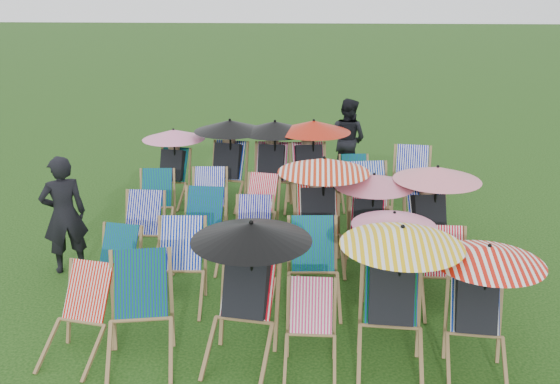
# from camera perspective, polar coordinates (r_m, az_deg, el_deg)

# --- Properties ---
(ground) EXTENTS (100.00, 100.00, 0.00)m
(ground) POSITION_cam_1_polar(r_m,az_deg,el_deg) (8.49, 0.24, -6.71)
(ground) COLOR black
(ground) RESTS_ON ground
(deckchair_0) EXTENTS (0.74, 0.91, 0.89)m
(deckchair_0) POSITION_cam_1_polar(r_m,az_deg,el_deg) (6.71, -18.10, -10.83)
(deckchair_0) COLOR olive
(deckchair_0) RESTS_ON ground
(deckchair_1) EXTENTS (0.83, 1.04, 1.02)m
(deckchair_1) POSITION_cam_1_polar(r_m,az_deg,el_deg) (6.46, -12.73, -10.85)
(deckchair_1) COLOR olive
(deckchair_1) RESTS_ON ground
(deckchair_2) EXTENTS (1.20, 1.27, 1.42)m
(deckchair_2) POSITION_cam_1_polar(r_m,az_deg,el_deg) (6.26, -3.24, -8.88)
(deckchair_2) COLOR olive
(deckchair_2) RESTS_ON ground
(deckchair_3) EXTENTS (0.54, 0.76, 0.81)m
(deckchair_3) POSITION_cam_1_polar(r_m,az_deg,el_deg) (6.25, 2.82, -12.57)
(deckchair_3) COLOR olive
(deckchair_3) RESTS_ON ground
(deckchair_4) EXTENTS (1.20, 1.26, 1.42)m
(deckchair_4) POSITION_cam_1_polar(r_m,az_deg,el_deg) (6.24, 10.39, -9.27)
(deckchair_4) COLOR olive
(deckchair_4) RESTS_ON ground
(deckchair_5) EXTENTS (1.07, 1.13, 1.27)m
(deckchair_5) POSITION_cam_1_polar(r_m,az_deg,el_deg) (6.40, 17.82, -9.99)
(deckchair_5) COLOR olive
(deckchair_5) RESTS_ON ground
(deckchair_6) EXTENTS (0.68, 0.86, 0.84)m
(deckchair_6) POSITION_cam_1_polar(r_m,az_deg,el_deg) (7.71, -15.20, -6.71)
(deckchair_6) COLOR olive
(deckchair_6) RESTS_ON ground
(deckchair_7) EXTENTS (0.67, 0.91, 0.95)m
(deckchair_7) POSITION_cam_1_polar(r_m,az_deg,el_deg) (7.45, -9.27, -6.73)
(deckchair_7) COLOR olive
(deckchair_7) RESTS_ON ground
(deckchair_8) EXTENTS (0.66, 0.85, 0.86)m
(deckchair_8) POSITION_cam_1_polar(r_m,az_deg,el_deg) (7.33, -2.50, -7.35)
(deckchair_8) COLOR olive
(deckchair_8) RESTS_ON ground
(deckchair_9) EXTENTS (0.70, 0.93, 0.97)m
(deckchair_9) POSITION_cam_1_polar(r_m,az_deg,el_deg) (7.31, 3.10, -6.92)
(deckchair_9) COLOR olive
(deckchair_9) RESTS_ON ground
(deckchair_10) EXTENTS (0.97, 1.01, 1.15)m
(deckchair_10) POSITION_cam_1_polar(r_m,az_deg,el_deg) (7.32, 9.98, -6.11)
(deckchair_10) COLOR olive
(deckchair_10) RESTS_ON ground
(deckchair_11) EXTENTS (0.61, 0.83, 0.88)m
(deckchair_11) POSITION_cam_1_polar(r_m,az_deg,el_deg) (7.52, 14.92, -7.19)
(deckchair_11) COLOR olive
(deckchair_11) RESTS_ON ground
(deckchair_12) EXTENTS (0.62, 0.85, 0.90)m
(deckchair_12) POSITION_cam_1_polar(r_m,az_deg,el_deg) (8.63, -12.75, -3.49)
(deckchair_12) COLOR olive
(deckchair_12) RESTS_ON ground
(deckchair_13) EXTENTS (0.69, 0.92, 0.96)m
(deckchair_13) POSITION_cam_1_polar(r_m,az_deg,el_deg) (8.44, -7.29, -3.46)
(deckchair_13) COLOR olive
(deckchair_13) RESTS_ON ground
(deckchair_14) EXTENTS (0.57, 0.80, 0.86)m
(deckchair_14) POSITION_cam_1_polar(r_m,az_deg,el_deg) (8.38, -2.48, -3.85)
(deckchair_14) COLOR olive
(deckchair_14) RESTS_ON ground
(deckchair_15) EXTENTS (1.22, 1.30, 1.45)m
(deckchair_15) POSITION_cam_1_polar(r_m,az_deg,el_deg) (8.28, 3.70, -1.67)
(deckchair_15) COLOR olive
(deckchair_15) RESTS_ON ground
(deckchair_16) EXTENTS (1.05, 1.11, 1.25)m
(deckchair_16) POSITION_cam_1_polar(r_m,az_deg,el_deg) (8.34, 8.13, -2.45)
(deckchair_16) COLOR olive
(deckchair_16) RESTS_ON ground
(deckchair_17) EXTENTS (1.14, 1.24, 1.36)m
(deckchair_17) POSITION_cam_1_polar(r_m,az_deg,el_deg) (8.44, 13.84, -2.14)
(deckchair_17) COLOR olive
(deckchair_17) RESTS_ON ground
(deckchair_18) EXTENTS (0.64, 0.85, 0.88)m
(deckchair_18) POSITION_cam_1_polar(r_m,az_deg,el_deg) (9.67, -11.38, -1.01)
(deckchair_18) COLOR olive
(deckchair_18) RESTS_ON ground
(deckchair_19) EXTENTS (0.63, 0.85, 0.89)m
(deckchair_19) POSITION_cam_1_polar(r_m,az_deg,el_deg) (9.58, -6.60, -0.90)
(deckchair_19) COLOR olive
(deckchair_19) RESTS_ON ground
(deckchair_20) EXTENTS (0.69, 0.86, 0.84)m
(deckchair_20) POSITION_cam_1_polar(r_m,az_deg,el_deg) (9.39, -2.01, -1.35)
(deckchair_20) COLOR olive
(deckchair_20) RESTS_ON ground
(deckchair_21) EXTENTS (0.64, 0.82, 0.83)m
(deckchair_21) POSITION_cam_1_polar(r_m,az_deg,el_deg) (9.46, 2.92, -1.25)
(deckchair_21) COLOR olive
(deckchair_21) RESTS_ON ground
(deckchair_22) EXTENTS (0.82, 1.04, 1.03)m
(deckchair_22) POSITION_cam_1_polar(r_m,az_deg,el_deg) (9.39, 8.43, -0.95)
(deckchair_22) COLOR olive
(deckchair_22) RESTS_ON ground
(deckchair_23) EXTENTS (0.67, 0.86, 0.86)m
(deckchair_23) POSITION_cam_1_polar(r_m,az_deg,el_deg) (9.58, 13.23, -1.37)
(deckchair_23) COLOR olive
(deckchair_23) RESTS_ON ground
(deckchair_24) EXTENTS (1.06, 1.12, 1.26)m
(deckchair_24) POSITION_cam_1_polar(r_m,az_deg,el_deg) (10.82, -9.94, 2.47)
(deckchair_24) COLOR olive
(deckchair_24) RESTS_ON ground
(deckchair_25) EXTENTS (1.21, 1.28, 1.43)m
(deckchair_25) POSITION_cam_1_polar(r_m,az_deg,el_deg) (10.61, -4.93, 2.89)
(deckchair_25) COLOR olive
(deckchair_25) RESTS_ON ground
(deckchair_26) EXTENTS (1.20, 1.26, 1.43)m
(deckchair_26) POSITION_cam_1_polar(r_m,az_deg,el_deg) (10.51, -0.78, 2.78)
(deckchair_26) COLOR olive
(deckchair_26) RESTS_ON ground
(deckchair_27) EXTENTS (1.23, 1.33, 1.46)m
(deckchair_27) POSITION_cam_1_polar(r_m,az_deg,el_deg) (10.41, 2.86, 2.69)
(deckchair_27) COLOR olive
(deckchair_27) RESTS_ON ground
(deckchair_28) EXTENTS (0.62, 0.81, 0.82)m
(deckchair_28) POSITION_cam_1_polar(r_m,az_deg,el_deg) (10.58, 6.98, 0.82)
(deckchair_28) COLOR olive
(deckchair_28) RESTS_ON ground
(deckchair_29) EXTENTS (0.78, 1.00, 1.01)m
(deckchair_29) POSITION_cam_1_polar(r_m,az_deg,el_deg) (10.55, 11.94, 1.00)
(deckchair_29) COLOR olive
(deckchair_29) RESTS_ON ground
(person_left) EXTENTS (0.68, 0.61, 1.57)m
(person_left) POSITION_cam_1_polar(r_m,az_deg,el_deg) (8.53, -19.15, -1.96)
(person_left) COLOR black
(person_left) RESTS_ON ground
(person_rear) EXTENTS (0.96, 0.91, 1.57)m
(person_rear) POSITION_cam_1_polar(r_m,az_deg,el_deg) (11.96, 6.17, 4.81)
(person_rear) COLOR black
(person_rear) RESTS_ON ground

